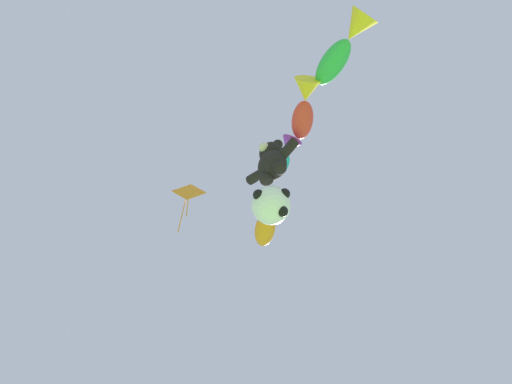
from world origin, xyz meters
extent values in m
ellipsoid|color=black|center=(-0.90, 6.42, 13.38)|extent=(0.85, 0.72, 1.03)
sphere|color=black|center=(-0.90, 6.42, 14.15)|extent=(0.71, 0.71, 0.71)
sphere|color=beige|center=(-0.90, 6.12, 14.10)|extent=(0.30, 0.30, 0.30)
sphere|color=black|center=(-1.16, 6.42, 14.43)|extent=(0.29, 0.29, 0.29)
cylinder|color=black|center=(-1.52, 6.42, 13.56)|extent=(0.61, 0.27, 0.48)
sphere|color=black|center=(-1.13, 6.42, 12.89)|extent=(0.38, 0.38, 0.38)
sphere|color=black|center=(-0.64, 6.42, 14.43)|extent=(0.29, 0.29, 0.29)
cylinder|color=black|center=(-0.28, 6.42, 13.56)|extent=(0.61, 0.27, 0.48)
sphere|color=black|center=(-0.67, 6.42, 12.89)|extent=(0.38, 0.38, 0.38)
sphere|color=white|center=(-1.20, 6.63, 11.84)|extent=(0.98, 0.98, 0.98)
sphere|color=black|center=(-0.75, 6.63, 11.84)|extent=(0.28, 0.28, 0.28)
sphere|color=black|center=(-1.30, 6.93, 12.16)|extent=(0.28, 0.28, 0.28)
sphere|color=black|center=(-1.20, 6.18, 11.77)|extent=(0.28, 0.28, 0.28)
sphere|color=black|center=(-0.99, 6.78, 11.47)|extent=(0.28, 0.28, 0.28)
ellipsoid|color=green|center=(1.88, 6.34, 16.69)|extent=(1.73, 1.13, 0.63)
cone|color=yellow|center=(3.08, 6.02, 16.69)|extent=(1.09, 1.12, 0.93)
sphere|color=black|center=(1.39, 6.47, 16.86)|extent=(0.16, 0.16, 0.16)
ellipsoid|color=red|center=(-0.05, 7.10, 16.69)|extent=(1.45, 1.39, 0.60)
cone|color=yellow|center=(0.71, 6.43, 16.69)|extent=(1.12, 1.13, 0.88)
sphere|color=black|center=(-0.37, 7.37, 16.85)|extent=(0.15, 0.15, 0.15)
ellipsoid|color=#19ADB2|center=(-1.56, 7.65, 16.37)|extent=(1.07, 0.87, 0.47)
cone|color=purple|center=(-0.90, 7.37, 16.37)|extent=(0.74, 0.83, 0.68)
sphere|color=black|center=(-1.83, 7.77, 16.50)|extent=(0.12, 0.12, 0.12)
ellipsoid|color=orange|center=(-3.42, 8.84, 15.70)|extent=(1.48, 1.37, 0.59)
cone|color=red|center=(-2.60, 8.21, 15.70)|extent=(1.11, 1.14, 0.87)
sphere|color=black|center=(-3.76, 9.11, 15.86)|extent=(0.15, 0.15, 0.15)
cube|color=orange|center=(-4.15, 6.00, 15.55)|extent=(0.80, 0.85, 1.15)
cylinder|color=orange|center=(-4.30, 6.04, 14.26)|extent=(0.03, 0.05, 1.86)
cylinder|color=orange|center=(-4.01, 5.98, 14.51)|extent=(0.03, 0.14, 1.34)
camera|label=1|loc=(2.72, 2.03, 1.16)|focal=35.00mm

